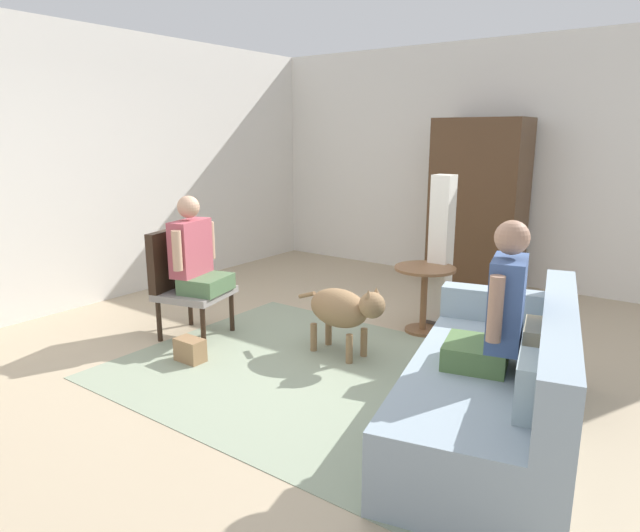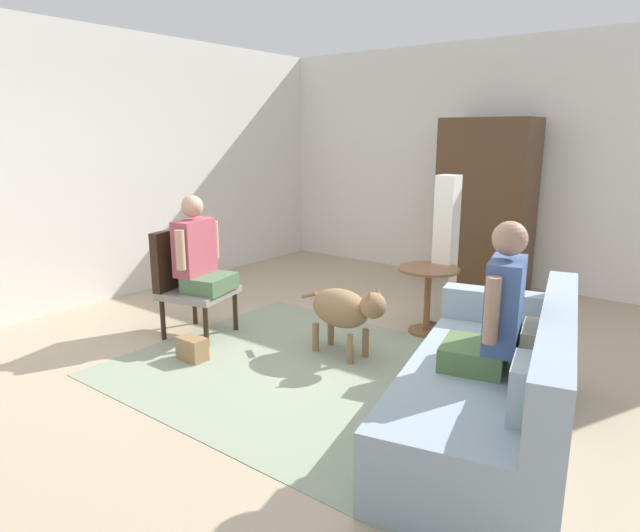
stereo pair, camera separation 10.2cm
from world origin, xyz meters
The scene contains 13 objects.
ground_plane centered at (0.00, 0.00, 0.00)m, with size 8.05×8.05×0.00m, color tan.
back_wall centered at (0.00, 3.41, 1.42)m, with size 6.47×0.12×2.84m, color silver.
left_wall centered at (-2.99, 0.30, 1.42)m, with size 0.12×7.31×2.84m, color silver.
area_rug centered at (0.02, -0.10, 0.00)m, with size 2.86×2.37×0.01m, color gray.
couch centered at (1.45, -0.18, 0.30)m, with size 1.31×2.12×0.84m.
armchair centered at (-1.41, -0.12, 0.54)m, with size 0.67×0.68×0.95m.
person_on_couch centered at (1.43, -0.22, 0.80)m, with size 0.49×0.52×0.87m.
person_on_armchair centered at (-1.27, -0.08, 0.75)m, with size 0.49×0.56×0.83m.
round_end_table centered at (0.30, 1.21, 0.41)m, with size 0.55×0.55×0.61m.
dog centered at (0.02, 0.31, 0.40)m, with size 0.88×0.37×0.62m.
column_lamp centered at (0.33, 1.47, 0.70)m, with size 0.20×0.20×1.42m.
armoire_cabinet centered at (0.09, 3.00, 0.97)m, with size 1.02×0.56×1.95m, color #4C331E.
handbag centered at (-0.89, -0.51, 0.09)m, with size 0.24×0.15×0.19m, color #99724C.
Camera 1 is at (2.38, -3.24, 1.77)m, focal length 31.11 mm.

